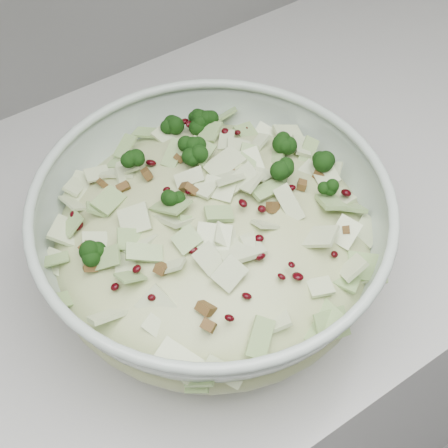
# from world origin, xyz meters

# --- Properties ---
(counter) EXTENTS (3.60, 0.60, 0.90)m
(counter) POSITION_xyz_m (0.00, 1.70, 0.45)
(counter) COLOR #B1B0AC
(counter) RESTS_ON floor
(mixing_bowl) EXTENTS (0.36, 0.36, 0.14)m
(mixing_bowl) POSITION_xyz_m (0.02, 1.60, 0.97)
(mixing_bowl) COLOR #ADBEB1
(mixing_bowl) RESTS_ON counter
(salad) EXTENTS (0.39, 0.39, 0.14)m
(salad) POSITION_xyz_m (0.02, 1.60, 0.99)
(salad) COLOR #C7CE8D
(salad) RESTS_ON mixing_bowl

